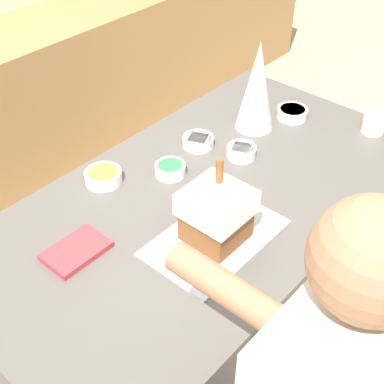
% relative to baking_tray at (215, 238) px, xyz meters
% --- Properties ---
extents(ground_plane, '(12.00, 12.00, 0.00)m').
position_rel_baking_tray_xyz_m(ground_plane, '(0.15, 0.17, -0.94)').
color(ground_plane, tan).
extents(kitchen_island, '(1.78, 0.95, 0.93)m').
position_rel_baking_tray_xyz_m(kitchen_island, '(0.15, 0.17, -0.47)').
color(kitchen_island, '#514C47').
rests_on(kitchen_island, ground_plane).
extents(baking_tray, '(0.46, 0.29, 0.01)m').
position_rel_baking_tray_xyz_m(baking_tray, '(0.00, 0.00, 0.00)').
color(baking_tray, '#B2B2BC').
rests_on(baking_tray, kitchen_island).
extents(gingerbread_house, '(0.19, 0.19, 0.27)m').
position_rel_baking_tray_xyz_m(gingerbread_house, '(0.00, 0.00, 0.10)').
color(gingerbread_house, brown).
rests_on(gingerbread_house, baking_tray).
extents(decorative_tree, '(0.16, 0.16, 0.38)m').
position_rel_baking_tray_xyz_m(decorative_tree, '(0.63, 0.31, 0.19)').
color(decorative_tree, silver).
rests_on(decorative_tree, kitchen_island).
extents(candy_bowl_far_left, '(0.12, 0.12, 0.04)m').
position_rel_baking_tray_xyz_m(candy_bowl_far_left, '(0.42, 0.22, 0.02)').
color(candy_bowl_far_left, silver).
rests_on(candy_bowl_far_left, kitchen_island).
extents(candy_bowl_near_tray_left, '(0.12, 0.12, 0.04)m').
position_rel_baking_tray_xyz_m(candy_bowl_near_tray_left, '(0.16, 0.35, 0.02)').
color(candy_bowl_near_tray_left, white).
rests_on(candy_bowl_near_tray_left, kitchen_island).
extents(candy_bowl_behind_tray, '(0.13, 0.13, 0.04)m').
position_rel_baking_tray_xyz_m(candy_bowl_behind_tray, '(0.37, 0.39, 0.02)').
color(candy_bowl_behind_tray, silver).
rests_on(candy_bowl_behind_tray, kitchen_island).
extents(candy_bowl_near_tray_right, '(0.14, 0.14, 0.04)m').
position_rel_baking_tray_xyz_m(candy_bowl_near_tray_right, '(-0.04, 0.50, 0.02)').
color(candy_bowl_near_tray_right, white).
rests_on(candy_bowl_near_tray_right, kitchen_island).
extents(candy_bowl_front_corner, '(0.13, 0.13, 0.04)m').
position_rel_baking_tray_xyz_m(candy_bowl_front_corner, '(0.80, 0.23, 0.02)').
color(candy_bowl_front_corner, silver).
rests_on(candy_bowl_front_corner, kitchen_island).
extents(cookbook, '(0.20, 0.13, 0.02)m').
position_rel_baking_tray_xyz_m(cookbook, '(-0.34, 0.29, 0.01)').
color(cookbook, '#B23338').
rests_on(cookbook, kitchen_island).
extents(mug, '(0.10, 0.10, 0.08)m').
position_rel_baking_tray_xyz_m(mug, '(0.93, -0.09, 0.04)').
color(mug, white).
rests_on(mug, kitchen_island).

